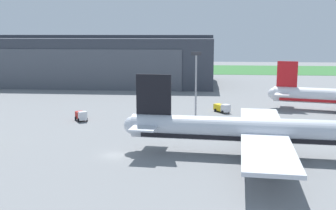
{
  "coord_description": "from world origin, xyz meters",
  "views": [
    {
      "loc": [
        14.54,
        -63.71,
        19.85
      ],
      "look_at": [
        6.41,
        24.56,
        4.17
      ],
      "focal_mm": 44.06,
      "sensor_mm": 36.0,
      "label": 1
    }
  ],
  "objects_px": {
    "apron_light_mast": "(196,78)",
    "airliner_near_left": "(269,131)",
    "maintenance_hangar": "(100,60)",
    "fuel_bowser": "(81,116)",
    "pushback_tractor": "(222,108)"
  },
  "relations": [
    {
      "from": "airliner_near_left",
      "to": "apron_light_mast",
      "type": "xyz_separation_m",
      "value": [
        -12.53,
        32.92,
        4.95
      ]
    },
    {
      "from": "maintenance_hangar",
      "to": "airliner_near_left",
      "type": "bearing_deg",
      "value": -61.15
    },
    {
      "from": "pushback_tractor",
      "to": "apron_light_mast",
      "type": "bearing_deg",
      "value": -146.97
    },
    {
      "from": "airliner_near_left",
      "to": "maintenance_hangar",
      "type": "bearing_deg",
      "value": 118.85
    },
    {
      "from": "maintenance_hangar",
      "to": "fuel_bowser",
      "type": "distance_m",
      "value": 71.95
    },
    {
      "from": "fuel_bowser",
      "to": "apron_light_mast",
      "type": "relative_size",
      "value": 0.28
    },
    {
      "from": "maintenance_hangar",
      "to": "pushback_tractor",
      "type": "height_order",
      "value": "maintenance_hangar"
    },
    {
      "from": "fuel_bowser",
      "to": "maintenance_hangar",
      "type": "bearing_deg",
      "value": 101.04
    },
    {
      "from": "fuel_bowser",
      "to": "apron_light_mast",
      "type": "height_order",
      "value": "apron_light_mast"
    },
    {
      "from": "airliner_near_left",
      "to": "apron_light_mast",
      "type": "relative_size",
      "value": 3.16
    },
    {
      "from": "apron_light_mast",
      "to": "airliner_near_left",
      "type": "bearing_deg",
      "value": -69.17
    },
    {
      "from": "maintenance_hangar",
      "to": "airliner_near_left",
      "type": "height_order",
      "value": "maintenance_hangar"
    },
    {
      "from": "airliner_near_left",
      "to": "fuel_bowser",
      "type": "xyz_separation_m",
      "value": [
        -38.23,
        24.07,
        -3.01
      ]
    },
    {
      "from": "maintenance_hangar",
      "to": "apron_light_mast",
      "type": "xyz_separation_m",
      "value": [
        39.41,
        -61.35,
        0.21
      ]
    },
    {
      "from": "pushback_tractor",
      "to": "airliner_near_left",
      "type": "bearing_deg",
      "value": -80.86
    }
  ]
}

